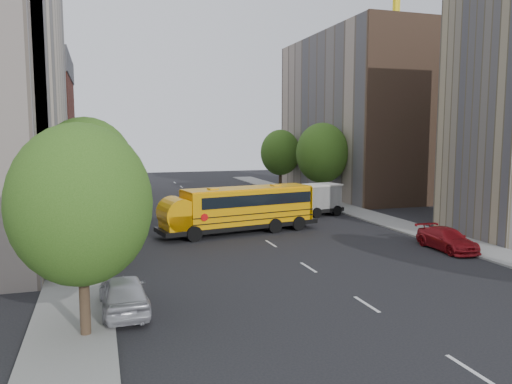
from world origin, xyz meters
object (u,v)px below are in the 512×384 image
street_tree_2 (91,159)px  parked_car_0 (124,293)px  school_bus (238,207)px  tower_crane (411,2)px  street_tree_1 (86,173)px  parked_car_2 (107,191)px  street_tree_0 (81,205)px  street_tree_5 (280,153)px  street_tree_4 (322,153)px  parked_car_4 (289,194)px  parked_car_1 (122,216)px  parked_car_3 (447,239)px  safari_truck (308,200)px

street_tree_2 → parked_car_0: bearing=-86.9°
school_bus → parked_car_0: size_ratio=2.69×
tower_crane → street_tree_2: 47.79m
street_tree_1 → street_tree_2: 18.00m
tower_crane → street_tree_1: (-41.25, -32.00, -19.52)m
street_tree_1 → parked_car_0: (1.40, -7.87, -4.19)m
tower_crane → street_tree_2: size_ratio=4.64×
school_bus → parked_car_2: bearing=99.3°
school_bus → street_tree_0: bearing=-132.4°
street_tree_0 → street_tree_1: (0.00, 10.00, 0.31)m
tower_crane → street_tree_5: (-19.25, -2.00, -19.77)m
street_tree_4 → parked_car_4: street_tree_4 is taller
street_tree_2 → parked_car_1: bearing=-71.0°
street_tree_1 → school_bus: 12.00m
street_tree_5 → tower_crane: bearing=5.9°
parked_car_1 → street_tree_1: bearing=83.5°
street_tree_1 → street_tree_2: bearing=90.0°
parked_car_2 → parked_car_4: bearing=160.7°
tower_crane → street_tree_4: bearing=-144.0°
street_tree_2 → parked_car_4: bearing=9.8°
parked_car_0 → parked_car_4: size_ratio=1.11×
street_tree_0 → street_tree_5: size_ratio=0.99×
street_tree_4 → parked_car_1: 21.25m
parked_car_0 → parked_car_2: parked_car_0 is taller
parked_car_4 → parked_car_3: bearing=-86.3°
street_tree_0 → parked_car_4: 37.36m
street_tree_1 → safari_truck: (17.51, 11.06, -3.52)m
street_tree_5 → parked_car_0: size_ratio=1.69×
safari_truck → parked_car_4: 10.65m
street_tree_5 → parked_car_0: bearing=-118.5°
street_tree_0 → street_tree_4: size_ratio=0.91×
parked_car_2 → street_tree_4: bearing=155.2°
safari_truck → street_tree_2: bearing=145.4°
parked_car_0 → parked_car_1: parked_car_0 is taller
street_tree_2 → parked_car_1: 7.90m
tower_crane → parked_car_1: tower_crane is taller
street_tree_1 → parked_car_2: (1.40, 29.51, -4.20)m
tower_crane → street_tree_2: tower_crane is taller
street_tree_2 → street_tree_4: bearing=0.0°
street_tree_4 → street_tree_1: bearing=-140.7°
street_tree_5 → school_bus: bearing=-116.7°
safari_truck → parked_car_1: bearing=164.9°
tower_crane → parked_car_0: tower_crane is taller
street_tree_1 → parked_car_4: (19.80, 21.43, -4.27)m
street_tree_1 → parked_car_0: bearing=-79.9°
school_bus → safari_truck: size_ratio=1.80×
parked_car_0 → parked_car_1: size_ratio=1.03×
tower_crane → parked_car_1: size_ratio=8.26×
street_tree_0 → parked_car_1: 22.09m
school_bus → parked_car_0: 16.31m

